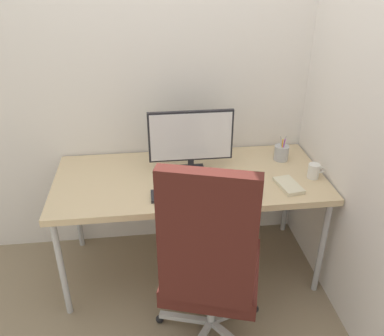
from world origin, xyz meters
The scene contains 11 objects.
ground_plane centered at (0.00, 0.00, 0.00)m, with size 8.00×8.00×0.00m, color gray.
wall_back centered at (0.00, 0.41, 1.40)m, with size 3.50×0.04×2.80m, color white.
wall_side_right centered at (0.87, -0.26, 1.40)m, with size 0.04×2.57×2.80m, color white.
desk centered at (0.00, 0.00, 0.68)m, with size 1.69×0.76×0.73m.
office_chair centered at (0.02, -0.67, 0.61)m, with size 0.64×0.68×1.21m.
monitor centered at (0.02, 0.08, 0.96)m, with size 0.53×0.14×0.40m.
keyboard centered at (-0.04, -0.22, 0.74)m, with size 0.41×0.12×0.02m.
mouse centered at (0.36, -0.26, 0.75)m, with size 0.06×0.10×0.04m, color black.
pen_holder centered at (0.64, 0.15, 0.78)m, with size 0.10×0.10×0.17m.
notebook centered at (0.57, -0.20, 0.74)m, with size 0.11×0.20×0.02m, color beige.
coffee_mug centered at (0.76, -0.11, 0.78)m, with size 0.11×0.07×0.09m.
Camera 1 is at (-0.25, -2.19, 1.99)m, focal length 37.76 mm.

